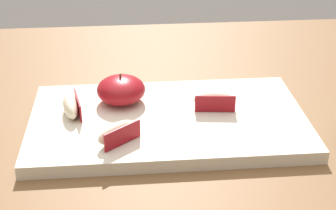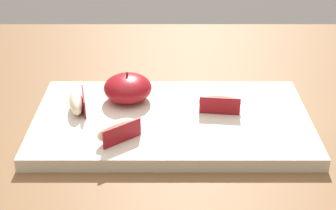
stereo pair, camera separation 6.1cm
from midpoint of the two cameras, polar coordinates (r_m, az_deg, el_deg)
name	(u,v)px [view 1 (the left image)]	position (r m, az deg, el deg)	size (l,w,h in m)	color
dining_table	(161,147)	(0.96, -2.64, -4.84)	(1.43, 0.85, 0.73)	brown
cutting_board	(168,121)	(0.84, -2.10, -1.90)	(0.45, 0.26, 0.02)	beige
apple_half_skin_up	(121,90)	(0.87, -7.33, 1.69)	(0.08, 0.08, 0.05)	maroon
apple_wedge_right	(215,101)	(0.84, 3.22, 0.47)	(0.07, 0.03, 0.03)	beige
apple_wedge_near_knife	(71,106)	(0.85, -12.92, -0.16)	(0.04, 0.07, 0.03)	beige
apple_wedge_back	(118,133)	(0.76, -8.00, -3.14)	(0.07, 0.06, 0.03)	beige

